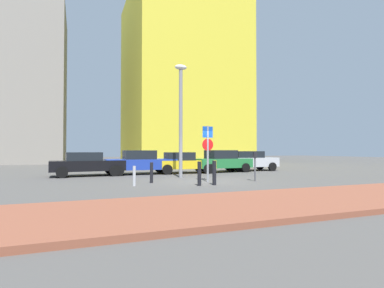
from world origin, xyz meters
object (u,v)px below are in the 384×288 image
(parked_car_black, at_px, (87,164))
(parked_car_blue, at_px, (140,162))
(parked_car_yellow, at_px, (183,162))
(parking_meter, at_px, (255,162))
(parked_car_green, at_px, (222,161))
(traffic_bollard_far, at_px, (199,174))
(parking_sign_post, at_px, (208,147))
(parked_car_silver, at_px, (249,160))
(traffic_bollard_near, at_px, (134,176))
(traffic_bollard_mid, at_px, (152,173))
(street_lamp, at_px, (181,110))
(traffic_bollard_edge, at_px, (214,173))

(parked_car_black, relative_size, parked_car_blue, 0.97)
(parked_car_yellow, relative_size, parking_meter, 2.83)
(parked_car_blue, height_order, parked_car_green, parked_car_green)
(parked_car_black, height_order, traffic_bollard_far, parked_car_black)
(parking_sign_post, bearing_deg, parked_car_silver, 44.28)
(parked_car_black, xyz_separation_m, traffic_bollard_near, (1.75, -6.07, -0.31))
(parking_sign_post, distance_m, traffic_bollard_mid, 3.03)
(parked_car_black, distance_m, street_lamp, 6.56)
(parked_car_blue, height_order, traffic_bollard_mid, parked_car_blue)
(parked_car_blue, distance_m, parked_car_green, 5.81)
(parking_sign_post, distance_m, traffic_bollard_edge, 1.89)
(traffic_bollard_near, height_order, traffic_bollard_edge, traffic_bollard_edge)
(parking_meter, height_order, street_lamp, street_lamp)
(parked_car_black, relative_size, parking_meter, 2.99)
(parked_car_green, relative_size, traffic_bollard_far, 3.98)
(parked_car_silver, relative_size, traffic_bollard_near, 4.74)
(parked_car_yellow, bearing_deg, parking_meter, -75.60)
(traffic_bollard_edge, bearing_deg, parked_car_blue, 104.58)
(parking_sign_post, xyz_separation_m, traffic_bollard_mid, (-2.73, 0.43, -1.25))
(street_lamp, height_order, traffic_bollard_near, street_lamp)
(traffic_bollard_edge, bearing_deg, parking_sign_post, 77.12)
(traffic_bollard_far, relative_size, traffic_bollard_edge, 0.97)
(parked_car_blue, relative_size, parked_car_silver, 1.08)
(parked_car_green, bearing_deg, traffic_bollard_edge, -119.49)
(parked_car_blue, height_order, parked_car_silver, parked_car_blue)
(parked_car_blue, xyz_separation_m, traffic_bollard_far, (1.14, -7.21, -0.26))
(street_lamp, bearing_deg, traffic_bollard_mid, -136.39)
(parked_car_black, xyz_separation_m, parking_meter, (7.76, -6.22, 0.19))
(parking_sign_post, distance_m, street_lamp, 3.31)
(parked_car_yellow, xyz_separation_m, traffic_bollard_near, (-4.40, -6.11, -0.29))
(parking_meter, xyz_separation_m, street_lamp, (-2.84, 3.18, 2.89))
(traffic_bollard_near, distance_m, traffic_bollard_far, 2.82)
(parked_car_blue, height_order, parked_car_yellow, parked_car_blue)
(parked_car_black, height_order, traffic_bollard_near, parked_car_black)
(parked_car_black, relative_size, parked_car_silver, 1.06)
(traffic_bollard_near, bearing_deg, parked_car_blue, 76.37)
(parking_meter, bearing_deg, parking_sign_post, 163.59)
(parked_car_yellow, height_order, parked_car_green, parked_car_green)
(parking_sign_post, bearing_deg, traffic_bollard_far, -126.02)
(parked_car_green, distance_m, traffic_bollard_edge, 8.00)
(traffic_bollard_near, bearing_deg, parked_car_silver, 33.47)
(street_lamp, bearing_deg, parked_car_silver, 27.62)
(parked_car_silver, relative_size, parking_sign_post, 1.49)
(street_lamp, relative_size, traffic_bollard_far, 6.11)
(parked_car_yellow, distance_m, traffic_bollard_edge, 7.11)
(parked_car_green, bearing_deg, parked_car_silver, 11.12)
(traffic_bollard_near, relative_size, traffic_bollard_edge, 0.80)
(parked_car_blue, relative_size, street_lamp, 0.69)
(street_lamp, relative_size, traffic_bollard_near, 7.42)
(parking_sign_post, bearing_deg, parked_car_black, 134.59)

